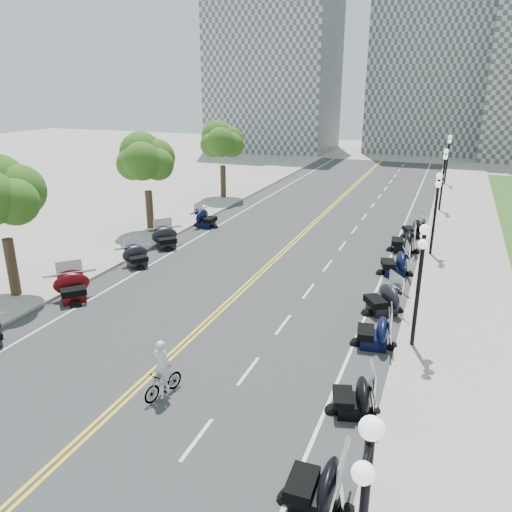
% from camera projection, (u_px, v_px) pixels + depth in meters
% --- Properties ---
extents(ground, '(160.00, 160.00, 0.00)m').
position_uv_depth(ground, '(172.00, 355.00, 19.39)').
color(ground, gray).
extents(road, '(16.00, 90.00, 0.01)m').
position_uv_depth(road, '(264.00, 270.00, 28.17)').
color(road, '#333335').
rests_on(road, ground).
extents(centerline_yellow_a, '(0.12, 90.00, 0.00)m').
position_uv_depth(centerline_yellow_a, '(262.00, 269.00, 28.21)').
color(centerline_yellow_a, yellow).
rests_on(centerline_yellow_a, road).
extents(centerline_yellow_b, '(0.12, 90.00, 0.00)m').
position_uv_depth(centerline_yellow_b, '(266.00, 270.00, 28.13)').
color(centerline_yellow_b, yellow).
rests_on(centerline_yellow_b, road).
extents(edge_line_north, '(0.12, 90.00, 0.00)m').
position_uv_depth(edge_line_north, '(378.00, 286.00, 25.94)').
color(edge_line_north, white).
rests_on(edge_line_north, road).
extents(edge_line_south, '(0.12, 90.00, 0.00)m').
position_uv_depth(edge_line_south, '(166.00, 256.00, 30.39)').
color(edge_line_south, white).
rests_on(edge_line_south, road).
extents(lane_dash_5, '(0.12, 2.00, 0.00)m').
position_uv_depth(lane_dash_5, '(197.00, 439.00, 14.76)').
color(lane_dash_5, white).
rests_on(lane_dash_5, road).
extents(lane_dash_6, '(0.12, 2.00, 0.00)m').
position_uv_depth(lane_dash_6, '(248.00, 371.00, 18.27)').
color(lane_dash_6, white).
rests_on(lane_dash_6, road).
extents(lane_dash_7, '(0.12, 2.00, 0.00)m').
position_uv_depth(lane_dash_7, '(283.00, 324.00, 21.78)').
color(lane_dash_7, white).
rests_on(lane_dash_7, road).
extents(lane_dash_8, '(0.12, 2.00, 0.00)m').
position_uv_depth(lane_dash_8, '(308.00, 291.00, 25.30)').
color(lane_dash_8, white).
rests_on(lane_dash_8, road).
extents(lane_dash_9, '(0.12, 2.00, 0.00)m').
position_uv_depth(lane_dash_9, '(328.00, 266.00, 28.81)').
color(lane_dash_9, white).
rests_on(lane_dash_9, road).
extents(lane_dash_10, '(0.12, 2.00, 0.00)m').
position_uv_depth(lane_dash_10, '(342.00, 246.00, 32.32)').
color(lane_dash_10, white).
rests_on(lane_dash_10, road).
extents(lane_dash_11, '(0.12, 2.00, 0.00)m').
position_uv_depth(lane_dash_11, '(354.00, 230.00, 35.84)').
color(lane_dash_11, white).
rests_on(lane_dash_11, road).
extents(lane_dash_12, '(0.12, 2.00, 0.00)m').
position_uv_depth(lane_dash_12, '(364.00, 217.00, 39.35)').
color(lane_dash_12, white).
rests_on(lane_dash_12, road).
extents(lane_dash_13, '(0.12, 2.00, 0.00)m').
position_uv_depth(lane_dash_13, '(372.00, 206.00, 42.86)').
color(lane_dash_13, white).
rests_on(lane_dash_13, road).
extents(lane_dash_14, '(0.12, 2.00, 0.00)m').
position_uv_depth(lane_dash_14, '(379.00, 197.00, 46.38)').
color(lane_dash_14, white).
rests_on(lane_dash_14, road).
extents(lane_dash_15, '(0.12, 2.00, 0.00)m').
position_uv_depth(lane_dash_15, '(385.00, 189.00, 49.89)').
color(lane_dash_15, white).
rests_on(lane_dash_15, road).
extents(lane_dash_16, '(0.12, 2.00, 0.00)m').
position_uv_depth(lane_dash_16, '(391.00, 182.00, 53.41)').
color(lane_dash_16, white).
rests_on(lane_dash_16, road).
extents(lane_dash_17, '(0.12, 2.00, 0.00)m').
position_uv_depth(lane_dash_17, '(395.00, 176.00, 56.92)').
color(lane_dash_17, white).
rests_on(lane_dash_17, road).
extents(lane_dash_18, '(0.12, 2.00, 0.00)m').
position_uv_depth(lane_dash_18, '(399.00, 170.00, 60.43)').
color(lane_dash_18, white).
rests_on(lane_dash_18, road).
extents(lane_dash_19, '(0.12, 2.00, 0.00)m').
position_uv_depth(lane_dash_19, '(403.00, 165.00, 63.95)').
color(lane_dash_19, white).
rests_on(lane_dash_19, road).
extents(sidewalk_north, '(5.00, 90.00, 0.15)m').
position_uv_depth(sidewalk_north, '(463.00, 296.00, 24.49)').
color(sidewalk_north, '#9E9991').
rests_on(sidewalk_north, ground).
extents(sidewalk_south, '(5.00, 90.00, 0.15)m').
position_uv_depth(sidewalk_south, '(110.00, 247.00, 31.80)').
color(sidewalk_south, '#9E9991').
rests_on(sidewalk_south, ground).
extents(distant_block_a, '(18.00, 14.00, 26.00)m').
position_uv_depth(distant_block_a, '(275.00, 62.00, 75.85)').
color(distant_block_a, gray).
rests_on(distant_block_a, ground).
extents(distant_block_b, '(16.00, 12.00, 30.00)m').
position_uv_depth(distant_block_b, '(430.00, 47.00, 72.81)').
color(distant_block_b, gray).
rests_on(distant_block_b, ground).
extents(street_lamp_2, '(0.50, 1.20, 4.90)m').
position_uv_depth(street_lamp_2, '(418.00, 287.00, 19.06)').
color(street_lamp_2, black).
rests_on(street_lamp_2, sidewalk_north).
extents(street_lamp_3, '(0.50, 1.20, 4.90)m').
position_uv_depth(street_lamp_3, '(435.00, 215.00, 29.60)').
color(street_lamp_3, black).
rests_on(street_lamp_3, sidewalk_north).
extents(street_lamp_4, '(0.50, 1.20, 4.90)m').
position_uv_depth(street_lamp_4, '(443.00, 180.00, 40.14)').
color(street_lamp_4, black).
rests_on(street_lamp_4, sidewalk_north).
extents(street_lamp_5, '(0.50, 1.20, 4.90)m').
position_uv_depth(street_lamp_5, '(447.00, 160.00, 50.68)').
color(street_lamp_5, black).
rests_on(street_lamp_5, sidewalk_north).
extents(tree_2, '(4.80, 4.80, 9.20)m').
position_uv_depth(tree_2, '(1.00, 203.00, 23.07)').
color(tree_2, '#235619').
rests_on(tree_2, sidewalk_south).
extents(tree_3, '(4.80, 4.80, 9.20)m').
position_uv_depth(tree_3, '(146.00, 165.00, 33.61)').
color(tree_3, '#235619').
rests_on(tree_3, sidewalk_south).
extents(tree_4, '(4.80, 4.80, 9.20)m').
position_uv_depth(tree_4, '(222.00, 146.00, 44.15)').
color(tree_4, '#235619').
rests_on(tree_4, sidewalk_south).
extents(motorcycle_n_4, '(2.21, 2.21, 1.51)m').
position_uv_depth(motorcycle_n_4, '(316.00, 482.00, 12.18)').
color(motorcycle_n_4, black).
rests_on(motorcycle_n_4, road).
extents(motorcycle_n_5, '(2.42, 2.42, 1.37)m').
position_uv_depth(motorcycle_n_5, '(353.00, 394.00, 15.74)').
color(motorcycle_n_5, black).
rests_on(motorcycle_n_5, road).
extents(motorcycle_n_6, '(2.33, 2.33, 1.44)m').
position_uv_depth(motorcycle_n_6, '(374.00, 330.00, 19.78)').
color(motorcycle_n_6, black).
rests_on(motorcycle_n_6, road).
extents(motorcycle_n_7, '(3.02, 3.02, 1.52)m').
position_uv_depth(motorcycle_n_7, '(383.00, 298.00, 22.67)').
color(motorcycle_n_7, black).
rests_on(motorcycle_n_7, road).
extents(motorcycle_n_8, '(2.64, 2.64, 1.52)m').
position_uv_depth(motorcycle_n_8, '(395.00, 261.00, 27.27)').
color(motorcycle_n_8, black).
rests_on(motorcycle_n_8, road).
extents(motorcycle_n_9, '(2.41, 2.41, 1.55)m').
position_uv_depth(motorcycle_n_9, '(403.00, 240.00, 31.00)').
color(motorcycle_n_9, black).
rests_on(motorcycle_n_9, road).
extents(motorcycle_n_10, '(2.65, 2.65, 1.39)m').
position_uv_depth(motorcycle_n_10, '(414.00, 227.00, 33.96)').
color(motorcycle_n_10, black).
rests_on(motorcycle_n_10, road).
extents(motorcycle_s_6, '(3.03, 3.03, 1.50)m').
position_uv_depth(motorcycle_s_6, '(72.00, 286.00, 23.95)').
color(motorcycle_s_6, '#590A0C').
rests_on(motorcycle_s_6, road).
extents(motorcycle_s_7, '(2.65, 2.65, 1.32)m').
position_uv_depth(motorcycle_s_7, '(137.00, 256.00, 28.50)').
color(motorcycle_s_7, black).
rests_on(motorcycle_s_7, road).
extents(motorcycle_s_8, '(2.96, 2.96, 1.46)m').
position_uv_depth(motorcycle_s_8, '(166.00, 237.00, 31.69)').
color(motorcycle_s_8, black).
rests_on(motorcycle_s_8, road).
extents(motorcycle_s_9, '(2.14, 2.14, 1.47)m').
position_uv_depth(motorcycle_s_9, '(206.00, 217.00, 36.37)').
color(motorcycle_s_9, black).
rests_on(motorcycle_s_9, road).
extents(bicycle, '(0.90, 1.72, 0.99)m').
position_uv_depth(bicycle, '(163.00, 383.00, 16.68)').
color(bicycle, '#A51414').
rests_on(bicycle, road).
extents(cyclist_rider, '(0.64, 0.42, 1.74)m').
position_uv_depth(cyclist_rider, '(161.00, 347.00, 16.23)').
color(cyclist_rider, silver).
rests_on(cyclist_rider, bicycle).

